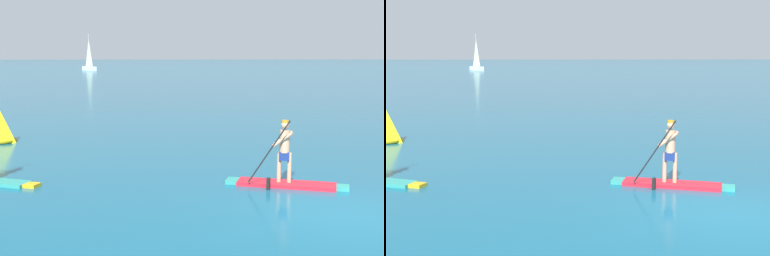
# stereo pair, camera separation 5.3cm
# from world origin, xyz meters

# --- Properties ---
(ground) EXTENTS (440.00, 440.00, 0.00)m
(ground) POSITION_xyz_m (0.00, 0.00, 0.00)
(ground) COLOR #145B7A
(paddleboarder_mid_center) EXTENTS (3.16, 1.40, 1.83)m
(paddleboarder_mid_center) POSITION_xyz_m (-0.84, 2.59, 0.36)
(paddleboarder_mid_center) COLOR red
(paddleboarder_mid_center) RESTS_ON ground
(race_marker_buoy) EXTENTS (1.26, 1.26, 1.32)m
(race_marker_buoy) POSITION_xyz_m (-10.44, 9.83, 0.59)
(race_marker_buoy) COLOR yellow
(race_marker_buoy) RESTS_ON ground
(sailboat_left_horizon) EXTENTS (3.09, 4.08, 6.61)m
(sailboat_left_horizon) POSITION_xyz_m (-18.94, 88.96, 0.95)
(sailboat_left_horizon) COLOR white
(sailboat_left_horizon) RESTS_ON ground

